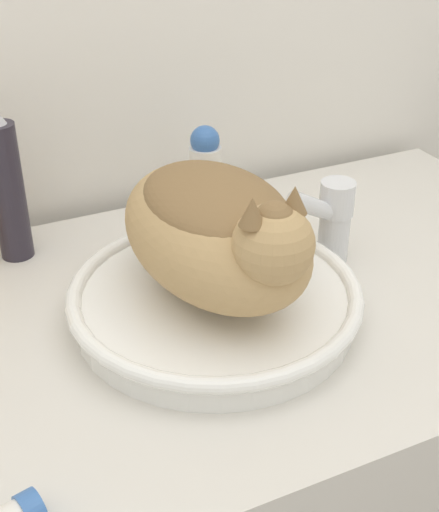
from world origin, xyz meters
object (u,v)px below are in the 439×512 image
object	(u,v)px
cat	(218,228)
faucet	(332,217)
hairspray_can_black	(7,190)
deodorant_stick	(205,172)

from	to	relation	value
cat	faucet	xyz separation A→B (m)	(0.20, 0.07, -0.06)
hairspray_can_black	faucet	bearing A→B (deg)	-27.15
hairspray_can_black	deodorant_stick	bearing A→B (deg)	-0.00
cat	deodorant_stick	xyz separation A→B (m)	(0.10, 0.27, -0.06)
cat	hairspray_can_black	world-z (taller)	cat
cat	faucet	bearing A→B (deg)	101.28
cat	faucet	size ratio (longest dim) A/B	2.36
faucet	hairspray_can_black	distance (m)	0.45
deodorant_stick	hairspray_can_black	size ratio (longest dim) A/B	0.67
faucet	deodorant_stick	distance (m)	0.23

